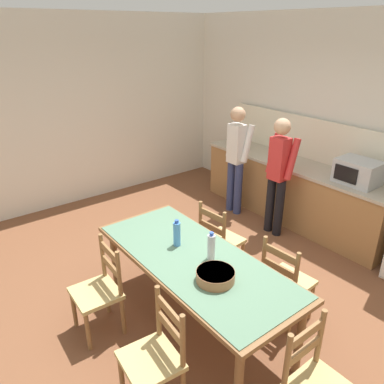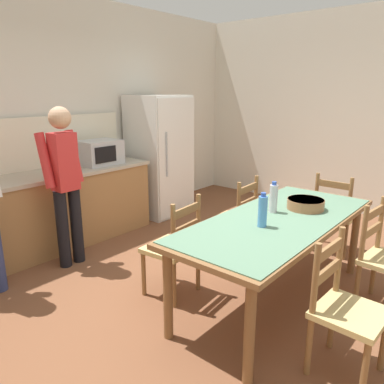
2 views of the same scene
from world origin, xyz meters
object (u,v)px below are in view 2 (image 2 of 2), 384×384
Objects in this scene: chair_side_far_right at (236,220)px; chair_side_near_left at (345,309)px; serving_bowl at (306,203)px; chair_head_end at (335,214)px; bottle_near_centre at (263,211)px; dining_table at (278,226)px; microwave at (99,152)px; chair_side_far_left at (174,248)px; refrigerator at (160,156)px; person_at_counter at (65,179)px; bottle_off_centre at (273,198)px.

chair_side_near_left is at bearing 53.37° from chair_side_far_right.
chair_head_end reaches higher than serving_bowl.
dining_table is at bearing -0.25° from bottle_near_centre.
bottle_near_centre is 0.65m from serving_bowl.
chair_side_far_left is at bearing -107.40° from microwave.
refrigerator reaches higher than chair_side_near_left.
person_at_counter is (-1.21, 1.25, 0.47)m from chair_side_far_right.
microwave reaches higher than chair_head_end.
refrigerator is at bearing -1.05° from microwave.
person_at_counter is at bearing 103.05° from bottle_near_centre.
bottle_off_centre reaches higher than chair_side_far_left.
chair_side_far_right is at bearing -136.02° from person_at_counter.
bottle_off_centre is 1.12m from chair_side_near_left.
chair_side_far_right is at bearing 49.41° from chair_head_end.
bottle_near_centre is 1.14m from chair_side_far_right.
chair_side_far_right is at bearing 56.58° from dining_table.
bottle_off_centre is 0.84× the size of serving_bowl.
refrigerator reaches higher than chair_head_end.
chair_side_far_left is (-1.58, -1.75, -0.41)m from refrigerator.
serving_bowl is at bearing -10.38° from dining_table.
chair_side_far_left is 1.00× the size of chair_side_near_left.
microwave is at bearing 178.95° from refrigerator.
chair_side_near_left is (-1.59, -3.22, -0.41)m from refrigerator.
chair_side_near_left is at bearing 111.35° from chair_head_end.
person_at_counter reaches higher than dining_table.
chair_head_end is (1.27, -2.51, -0.59)m from microwave.
serving_bowl is 2.33m from person_at_counter.
chair_head_end is at bearing -63.13° from microwave.
chair_side_near_left is (-0.96, -1.47, 0.00)m from chair_side_far_right.
microwave is 0.55× the size of chair_head_end.
refrigerator reaches higher than chair_side_far_right.
refrigerator is at bearing 65.92° from dining_table.
dining_table is (-1.11, -2.49, -0.17)m from refrigerator.
serving_bowl is at bearing 93.34° from chair_head_end.
chair_side_far_right is at bearing 58.81° from bottle_off_centre.
refrigerator is 2.58m from bottle_off_centre.
bottle_off_centre reaches higher than chair_side_near_left.
chair_side_near_left is (-1.84, -0.73, 0.00)m from chair_head_end.
serving_bowl reaches higher than dining_table.
chair_side_near_left is at bearing -124.83° from bottle_off_centre.
person_at_counter is at bearing 97.47° from chair_side_near_left.
bottle_near_centre reaches higher than chair_side_near_left.
serving_bowl is (0.64, -0.07, -0.07)m from bottle_near_centre.
microwave reaches higher than chair_side_far_left.
refrigerator is 1.88× the size of chair_side_near_left.
chair_head_end is at bearing 152.72° from chair_side_far_left.
refrigerator reaches higher than chair_side_far_left.
serving_bowl is 0.35× the size of chair_side_far_right.
chair_side_far_right is 1.76m from chair_side_near_left.
person_at_counter reaches higher than chair_side_far_right.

